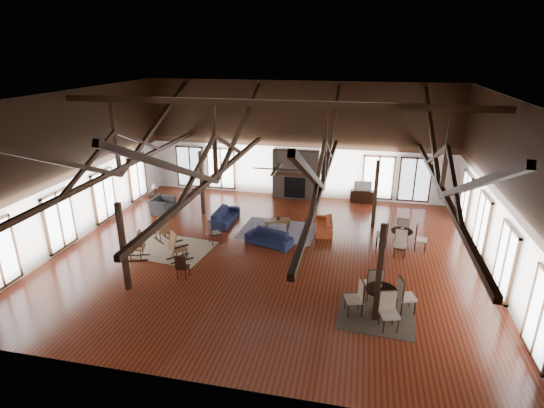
% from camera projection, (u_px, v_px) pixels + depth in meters
% --- Properties ---
extents(floor, '(16.00, 16.00, 0.00)m').
position_uv_depth(floor, '(268.00, 253.00, 16.55)').
color(floor, '#632B14').
rests_on(floor, ground).
extents(ceiling, '(16.00, 14.00, 0.02)m').
position_uv_depth(ceiling, '(268.00, 96.00, 14.46)').
color(ceiling, black).
rests_on(ceiling, wall_back).
extents(wall_back, '(16.00, 0.02, 6.00)m').
position_uv_depth(wall_back, '(298.00, 141.00, 21.92)').
color(wall_back, silver).
rests_on(wall_back, floor).
extents(wall_front, '(16.00, 0.02, 6.00)m').
position_uv_depth(wall_front, '(197.00, 274.00, 9.09)').
color(wall_front, silver).
rests_on(wall_front, floor).
extents(wall_left, '(0.02, 14.00, 6.00)m').
position_uv_depth(wall_left, '(75.00, 167.00, 17.08)').
color(wall_left, silver).
rests_on(wall_left, floor).
extents(wall_right, '(0.02, 14.00, 6.00)m').
position_uv_depth(wall_right, '(505.00, 195.00, 13.94)').
color(wall_right, silver).
rests_on(wall_right, floor).
extents(roof_truss, '(15.60, 14.07, 3.14)m').
position_uv_depth(roof_truss, '(268.00, 152.00, 15.15)').
color(roof_truss, black).
rests_on(roof_truss, wall_back).
extents(post_grid, '(8.16, 7.16, 3.05)m').
position_uv_depth(post_grid, '(268.00, 217.00, 16.02)').
color(post_grid, black).
rests_on(post_grid, floor).
extents(fireplace, '(2.50, 0.69, 2.60)m').
position_uv_depth(fireplace, '(296.00, 174.00, 22.22)').
color(fireplace, '#706155').
rests_on(fireplace, floor).
extents(ceiling_fan, '(1.60, 1.60, 0.75)m').
position_uv_depth(ceiling_fan, '(276.00, 168.00, 14.24)').
color(ceiling_fan, black).
rests_on(ceiling_fan, roof_truss).
extents(sofa_navy_front, '(2.04, 1.31, 0.56)m').
position_uv_depth(sofa_navy_front, '(269.00, 238.00, 17.19)').
color(sofa_navy_front, '#161C3D').
rests_on(sofa_navy_front, floor).
extents(sofa_navy_left, '(2.08, 0.82, 0.60)m').
position_uv_depth(sofa_navy_left, '(225.00, 216.00, 19.34)').
color(sofa_navy_left, '#171F40').
rests_on(sofa_navy_left, floor).
extents(sofa_orange, '(1.89, 0.90, 0.53)m').
position_uv_depth(sofa_orange, '(324.00, 225.00, 18.49)').
color(sofa_orange, '#A94320').
rests_on(sofa_orange, floor).
extents(coffee_table, '(1.22, 0.81, 0.43)m').
position_uv_depth(coffee_table, '(278.00, 221.00, 18.65)').
color(coffee_table, brown).
rests_on(coffee_table, floor).
extents(vase, '(0.18, 0.18, 0.19)m').
position_uv_depth(vase, '(278.00, 218.00, 18.61)').
color(vase, '#B2B2B2').
rests_on(vase, coffee_table).
extents(armchair, '(1.20, 1.07, 0.73)m').
position_uv_depth(armchair, '(162.00, 205.00, 20.47)').
color(armchair, '#2C2C2E').
rests_on(armchair, floor).
extents(side_table_lamp, '(0.49, 0.49, 1.25)m').
position_uv_depth(side_table_lamp, '(156.00, 197.00, 21.28)').
color(side_table_lamp, black).
rests_on(side_table_lamp, floor).
extents(rocking_chair_a, '(0.97, 0.90, 1.12)m').
position_uv_depth(rocking_chair_a, '(163.00, 229.00, 17.43)').
color(rocking_chair_a, olive).
rests_on(rocking_chair_a, floor).
extents(rocking_chair_b, '(0.97, 0.98, 1.16)m').
position_uv_depth(rocking_chair_b, '(176.00, 247.00, 15.83)').
color(rocking_chair_b, olive).
rests_on(rocking_chair_b, floor).
extents(rocking_chair_c, '(0.98, 0.73, 1.14)m').
position_uv_depth(rocking_chair_c, '(139.00, 246.00, 15.97)').
color(rocking_chair_c, olive).
rests_on(rocking_chair_c, floor).
extents(side_chair_a, '(0.61, 0.61, 1.03)m').
position_uv_depth(side_chair_a, '(212.00, 231.00, 17.11)').
color(side_chair_a, black).
rests_on(side_chair_a, floor).
extents(side_chair_b, '(0.39, 0.39, 0.92)m').
position_uv_depth(side_chair_b, '(182.00, 265.00, 14.55)').
color(side_chair_b, black).
rests_on(side_chair_b, floor).
extents(cafe_table_near, '(2.19, 2.19, 1.12)m').
position_uv_depth(cafe_table_near, '(381.00, 296.00, 12.68)').
color(cafe_table_near, black).
rests_on(cafe_table_near, floor).
extents(cafe_table_far, '(2.00, 2.00, 1.03)m').
position_uv_depth(cafe_table_far, '(401.00, 236.00, 16.83)').
color(cafe_table_far, black).
rests_on(cafe_table_far, floor).
extents(cup_near, '(0.15, 0.15, 0.10)m').
position_uv_depth(cup_near, '(379.00, 286.00, 12.67)').
color(cup_near, '#B2B2B2').
rests_on(cup_near, cafe_table_near).
extents(cup_far, '(0.17, 0.17, 0.11)m').
position_uv_depth(cup_far, '(402.00, 229.00, 16.79)').
color(cup_far, '#B2B2B2').
rests_on(cup_far, cafe_table_far).
extents(tv_console, '(1.23, 0.46, 0.62)m').
position_uv_depth(tv_console, '(362.00, 196.00, 21.95)').
color(tv_console, black).
rests_on(tv_console, floor).
extents(television, '(0.90, 0.20, 0.51)m').
position_uv_depth(television, '(363.00, 186.00, 21.76)').
color(television, '#B2B2B2').
rests_on(television, tv_console).
extents(rug_tan, '(3.23, 2.67, 0.01)m').
position_uv_depth(rug_tan, '(172.00, 249.00, 16.88)').
color(rug_tan, tan).
rests_on(rug_tan, floor).
extents(rug_navy, '(3.36, 2.59, 0.01)m').
position_uv_depth(rug_navy, '(278.00, 230.00, 18.58)').
color(rug_navy, '#1B1948').
rests_on(rug_navy, floor).
extents(rug_dark, '(2.35, 2.16, 0.01)m').
position_uv_depth(rug_dark, '(376.00, 315.00, 12.73)').
color(rug_dark, black).
rests_on(rug_dark, floor).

